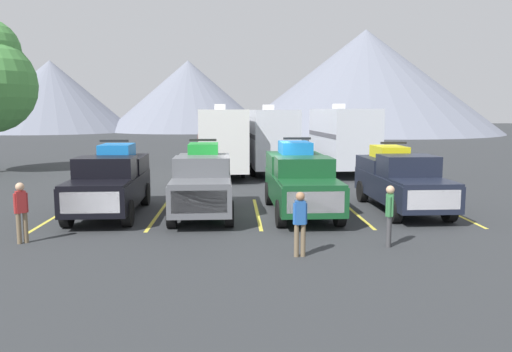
% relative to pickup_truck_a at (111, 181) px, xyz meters
% --- Properties ---
extents(ground_plane, '(240.00, 240.00, 0.00)m').
position_rel_pickup_truck_a_xyz_m(ground_plane, '(5.13, 0.38, -1.16)').
color(ground_plane, '#2D3033').
extents(pickup_truck_a, '(2.25, 5.43, 2.57)m').
position_rel_pickup_truck_a_xyz_m(pickup_truck_a, '(0.00, 0.00, 0.00)').
color(pickup_truck_a, black).
rests_on(pickup_truck_a, ground).
extents(pickup_truck_b, '(2.16, 5.25, 2.61)m').
position_rel_pickup_truck_a_xyz_m(pickup_truck_b, '(3.22, -0.28, 0.01)').
color(pickup_truck_b, '#595B60').
rests_on(pickup_truck_b, ground).
extents(pickup_truck_c, '(2.24, 5.74, 2.64)m').
position_rel_pickup_truck_a_xyz_m(pickup_truck_c, '(6.64, -0.12, 0.03)').
color(pickup_truck_c, '#144723').
rests_on(pickup_truck_c, ground).
extents(pickup_truck_d, '(2.20, 5.71, 2.44)m').
position_rel_pickup_truck_a_xyz_m(pickup_truck_d, '(10.38, 0.30, -0.04)').
color(pickup_truck_d, black).
rests_on(pickup_truck_d, ground).
extents(lot_stripe_a, '(0.12, 5.50, 0.01)m').
position_rel_pickup_truck_a_xyz_m(lot_stripe_a, '(-1.83, -0.11, -1.16)').
color(lot_stripe_a, gold).
rests_on(lot_stripe_a, ground).
extents(lot_stripe_b, '(0.12, 5.50, 0.01)m').
position_rel_pickup_truck_a_xyz_m(lot_stripe_b, '(1.65, -0.11, -1.16)').
color(lot_stripe_b, gold).
rests_on(lot_stripe_b, ground).
extents(lot_stripe_c, '(0.12, 5.50, 0.01)m').
position_rel_pickup_truck_a_xyz_m(lot_stripe_c, '(5.13, -0.11, -1.16)').
color(lot_stripe_c, gold).
rests_on(lot_stripe_c, ground).
extents(lot_stripe_d, '(0.12, 5.50, 0.01)m').
position_rel_pickup_truck_a_xyz_m(lot_stripe_d, '(8.61, -0.11, -1.16)').
color(lot_stripe_d, gold).
rests_on(lot_stripe_d, ground).
extents(lot_stripe_e, '(0.12, 5.50, 0.01)m').
position_rel_pickup_truck_a_xyz_m(lot_stripe_e, '(12.09, -0.11, -1.16)').
color(lot_stripe_e, gold).
rests_on(lot_stripe_e, ground).
extents(camper_trailer_a, '(2.93, 8.46, 3.96)m').
position_rel_pickup_truck_a_xyz_m(camper_trailer_a, '(3.61, 10.14, 0.92)').
color(camper_trailer_a, white).
rests_on(camper_trailer_a, ground).
extents(camper_trailer_b, '(2.75, 7.36, 3.94)m').
position_rel_pickup_truck_a_xyz_m(camper_trailer_b, '(6.38, 10.83, 0.91)').
color(camper_trailer_b, silver).
rests_on(camper_trailer_b, ground).
extents(camper_trailer_c, '(2.91, 7.80, 4.00)m').
position_rel_pickup_truck_a_xyz_m(camper_trailer_c, '(10.52, 10.93, 0.94)').
color(camper_trailer_c, silver).
rests_on(camper_trailer_c, ground).
extents(person_a, '(0.27, 0.35, 1.65)m').
position_rel_pickup_truck_a_xyz_m(person_a, '(8.45, -4.73, -0.21)').
color(person_a, '#3F3F42').
rests_on(person_a, ground).
extents(person_b, '(0.36, 0.22, 1.63)m').
position_rel_pickup_truck_a_xyz_m(person_b, '(5.94, -5.57, -0.22)').
color(person_b, '#726047').
rests_on(person_b, ground).
extents(person_c, '(0.32, 0.30, 1.68)m').
position_rel_pickup_truck_a_xyz_m(person_c, '(-1.49, -3.96, -0.19)').
color(person_c, '#726047').
rests_on(person_c, ground).
extents(mountain_ridge, '(156.85, 46.77, 16.53)m').
position_rel_pickup_truck_a_xyz_m(mountain_ridge, '(1.14, 68.80, 5.57)').
color(mountain_ridge, slate).
rests_on(mountain_ridge, ground).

